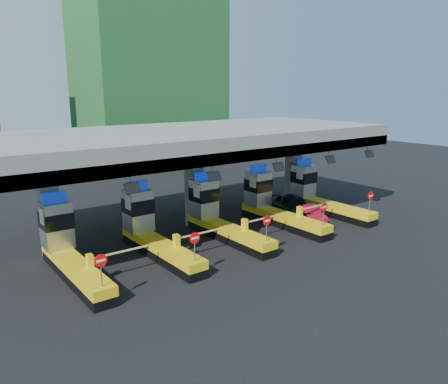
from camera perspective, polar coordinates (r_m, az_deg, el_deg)
ground at (r=29.48m, az=-0.59°, el=-5.84°), size 120.00×120.00×0.00m
toll_canopy at (r=30.42m, az=-3.86°, el=6.59°), size 28.00×12.09×7.00m
toll_lane_far_left at (r=25.00m, az=-19.88°, el=-6.84°), size 4.43×8.00×4.16m
toll_lane_left at (r=26.76m, az=-9.62°, el=-4.90°), size 4.43×8.00×4.16m
toll_lane_center at (r=29.27m, az=-0.92°, el=-3.12°), size 4.43×8.00×4.16m
toll_lane_right at (r=32.37m, az=6.24°, el=-1.59°), size 4.43×8.00×4.16m
toll_lane_far_right at (r=35.89m, az=12.07°, el=-0.33°), size 4.43×8.00×4.16m
bg_building_scaffold at (r=61.59m, az=-9.84°, el=17.13°), size 18.00×12.00×28.00m
van at (r=33.90m, az=9.05°, el=-1.89°), size 3.69×5.60×1.77m
red_car at (r=32.94m, az=11.00°, el=-2.85°), size 2.68×4.16×1.29m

